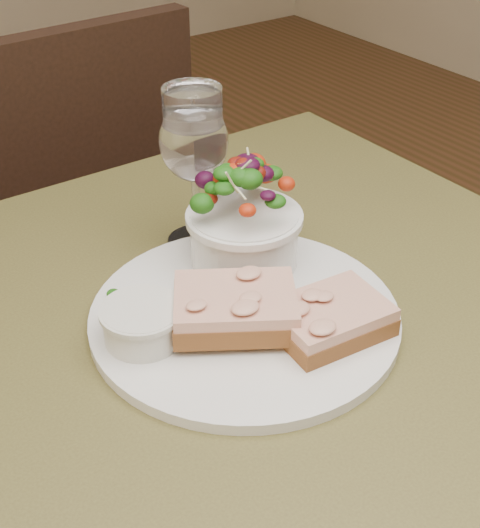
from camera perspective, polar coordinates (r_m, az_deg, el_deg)
cafe_table at (r=0.80m, az=1.19°, el=-10.48°), size 0.80×0.80×0.75m
chair_far at (r=1.56m, az=-13.46°, el=-3.12°), size 0.44×0.44×0.90m
dinner_plate at (r=0.74m, az=0.35°, el=-4.05°), size 0.31×0.31×0.01m
sandwich_front at (r=0.71m, az=7.02°, el=-4.18°), size 0.11×0.09×0.03m
sandwich_back at (r=0.70m, az=-0.37°, el=-3.38°), size 0.15×0.14×0.03m
ramekin at (r=0.70m, az=-7.57°, el=-4.49°), size 0.07×0.07×0.04m
salad_bowl at (r=0.78m, az=0.34°, el=3.85°), size 0.12×0.12×0.13m
garnish at (r=0.75m, az=-8.39°, el=-2.68°), size 0.05×0.04×0.02m
wine_glass at (r=0.81m, az=-3.60°, el=9.12°), size 0.08×0.08×0.18m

